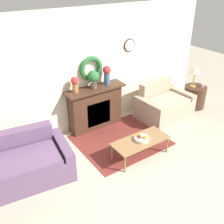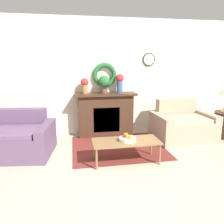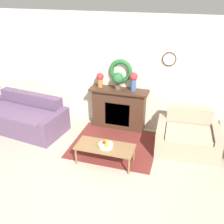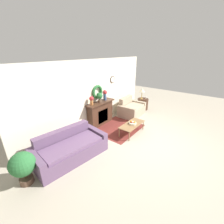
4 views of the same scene
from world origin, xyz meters
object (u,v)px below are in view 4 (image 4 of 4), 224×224
at_px(coffee_table, 132,125).
at_px(vase_on_mantel_left, 92,100).
at_px(potted_plant_on_mantel, 99,96).
at_px(fireplace, 100,113).
at_px(fruit_bowl, 133,123).
at_px(loveseat_right, 131,109).
at_px(potted_plant_floor_by_couch, 23,165).
at_px(table_lamp, 142,91).
at_px(vase_on_mantel_right, 105,94).
at_px(side_table_by_loveseat, 143,104).
at_px(mug, 146,98).
at_px(couch_left, 70,148).

bearing_deg(coffee_table, vase_on_mantel_left, 111.89).
relative_size(coffee_table, potted_plant_on_mantel, 2.88).
bearing_deg(fireplace, fruit_bowl, -84.34).
distance_m(fireplace, loveseat_right, 1.78).
xyz_separation_m(vase_on_mantel_left, potted_plant_floor_by_couch, (-3.01, -0.70, -0.69)).
relative_size(table_lamp, vase_on_mantel_right, 1.29).
height_order(loveseat_right, fruit_bowl, loveseat_right).
bearing_deg(potted_plant_on_mantel, potted_plant_floor_by_couch, -168.78).
xyz_separation_m(vase_on_mantel_left, potted_plant_on_mantel, (0.44, -0.02, 0.05)).
xyz_separation_m(side_table_by_loveseat, table_lamp, (-0.07, 0.06, 0.75)).
bearing_deg(vase_on_mantel_left, potted_plant_on_mantel, -2.60).
relative_size(fireplace, potted_plant_on_mantel, 3.49).
relative_size(fireplace, fruit_bowl, 4.77).
bearing_deg(mug, vase_on_mantel_right, 163.72).
distance_m(fruit_bowl, vase_on_mantel_right, 1.74).
xyz_separation_m(vase_on_mantel_right, potted_plant_floor_by_couch, (-3.82, -0.70, -0.74)).
relative_size(side_table_by_loveseat, table_lamp, 1.05).
relative_size(coffee_table, potted_plant_floor_by_couch, 1.36).
height_order(side_table_by_loveseat, vase_on_mantel_left, vase_on_mantel_left).
bearing_deg(mug, vase_on_mantel_left, 167.51).
xyz_separation_m(coffee_table, table_lamp, (2.55, 0.92, 0.69)).
bearing_deg(potted_plant_floor_by_couch, couch_left, -2.83).
distance_m(loveseat_right, mug, 1.27).
height_order(fruit_bowl, vase_on_mantel_right, vase_on_mantel_right).
distance_m(side_table_by_loveseat, vase_on_mantel_right, 2.68).
bearing_deg(vase_on_mantel_right, couch_left, -163.26).
bearing_deg(vase_on_mantel_left, mug, -12.49).
height_order(fireplace, potted_plant_on_mantel, potted_plant_on_mantel).
relative_size(fruit_bowl, potted_plant_floor_by_couch, 0.35).
bearing_deg(vase_on_mantel_right, mug, -16.28).
bearing_deg(potted_plant_on_mantel, table_lamp, -11.74).
relative_size(coffee_table, table_lamp, 2.06).
bearing_deg(vase_on_mantel_right, coffee_table, -97.77).
relative_size(mug, vase_on_mantel_right, 0.23).
height_order(couch_left, vase_on_mantel_left, vase_on_mantel_left).
bearing_deg(table_lamp, mug, -38.16).
height_order(side_table_by_loveseat, mug, mug).
distance_m(fireplace, table_lamp, 2.79).
xyz_separation_m(fireplace, vase_on_mantel_right, (0.34, 0.01, 0.75)).
bearing_deg(vase_on_mantel_left, couch_left, -156.21).
bearing_deg(potted_plant_on_mantel, coffee_table, -83.65).
bearing_deg(coffee_table, side_table_by_loveseat, 18.21).
xyz_separation_m(table_lamp, vase_on_mantel_left, (-3.16, 0.58, 0.17)).
bearing_deg(fruit_bowl, fireplace, 95.66).
bearing_deg(couch_left, coffee_table, -9.98).
relative_size(vase_on_mantel_right, potted_plant_floor_by_couch, 0.51).
distance_m(table_lamp, vase_on_mantel_left, 3.21).
relative_size(side_table_by_loveseat, vase_on_mantel_right, 1.36).
relative_size(loveseat_right, potted_plant_on_mantel, 3.32).
bearing_deg(potted_plant_on_mantel, vase_on_mantel_left, 177.40).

